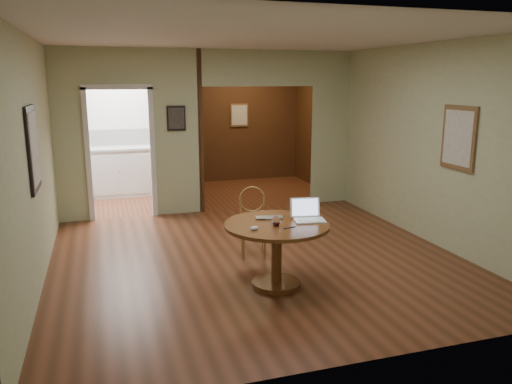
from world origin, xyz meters
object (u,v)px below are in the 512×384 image
object	(u,v)px
chair	(253,217)
closed_laptop	(270,219)
open_laptop	(307,214)
dining_table	(277,240)

from	to	relation	value
chair	closed_laptop	distance (m)	0.93
open_laptop	closed_laptop	world-z (taller)	open_laptop
open_laptop	closed_laptop	bearing A→B (deg)	174.27
dining_table	chair	bearing A→B (deg)	87.27
dining_table	closed_laptop	size ratio (longest dim) A/B	3.81
dining_table	open_laptop	distance (m)	0.44
chair	closed_laptop	world-z (taller)	chair
dining_table	closed_laptop	xyz separation A→B (m)	(-0.03, 0.15, 0.20)
dining_table	closed_laptop	distance (m)	0.25
closed_laptop	open_laptop	bearing A→B (deg)	-4.94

